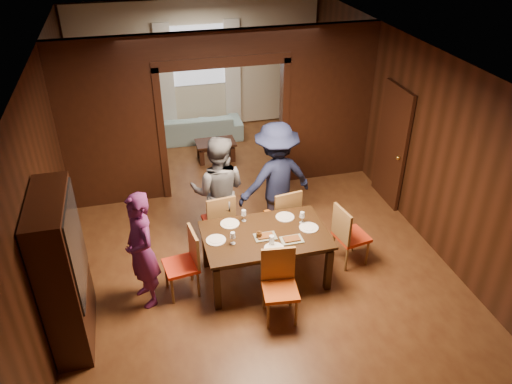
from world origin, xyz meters
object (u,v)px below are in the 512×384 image
object	(u,v)px
person_grey	(218,192)
chair_left	(181,264)
chair_far_l	(218,219)
chair_far_r	(282,214)
person_navy	(276,180)
chair_near	(280,288)
hutch	(63,272)
coffee_table	(216,151)
person_purple	(141,251)
sofa	(198,127)
chair_right	(352,234)
dining_table	(265,256)

from	to	relation	value
person_grey	chair_left	xyz separation A→B (m)	(-0.73, -1.05, -0.42)
chair_far_l	chair_far_r	bearing A→B (deg)	167.74
person_navy	chair_far_r	size ratio (longest dim) A/B	1.94
chair_near	hutch	distance (m)	2.62
chair_far_l	coffee_table	bearing A→B (deg)	-105.20
person_navy	hutch	bearing A→B (deg)	16.00
person_purple	chair_near	xyz separation A→B (m)	(1.65, -0.76, -0.35)
chair_far_r	hutch	bearing A→B (deg)	13.89
chair_far_r	chair_far_l	bearing A→B (deg)	-15.03
sofa	coffee_table	world-z (taller)	sofa
person_purple	coffee_table	world-z (taller)	person_purple
person_grey	chair_left	distance (m)	1.35
person_navy	hutch	xyz separation A→B (m)	(-3.03, -1.55, 0.06)
chair_left	chair_near	distance (m)	1.41
person_purple	person_grey	xyz separation A→B (m)	(1.22, 1.09, 0.07)
coffee_table	chair_near	distance (m)	4.62
coffee_table	sofa	bearing A→B (deg)	100.45
person_grey	chair_far_r	size ratio (longest dim) A/B	1.86
sofa	chair_left	world-z (taller)	chair_left
person_purple	chair_far_r	bearing A→B (deg)	91.34
person_grey	chair_far_r	xyz separation A→B (m)	(0.95, -0.23, -0.42)
chair_right	chair_far_r	xyz separation A→B (m)	(-0.83, 0.77, 0.00)
chair_far_l	chair_near	distance (m)	1.79
dining_table	coffee_table	bearing A→B (deg)	90.26
dining_table	chair_far_r	world-z (taller)	chair_far_r
chair_left	chair_right	size ratio (longest dim) A/B	1.00
chair_right	chair_far_l	bearing A→B (deg)	54.33
sofa	chair_right	size ratio (longest dim) A/B	2.01
chair_far_r	hutch	xyz separation A→B (m)	(-3.06, -1.26, 0.52)
person_grey	chair_left	bearing A→B (deg)	72.81
person_grey	dining_table	xyz separation A→B (m)	(0.46, -1.04, -0.52)
chair_right	hutch	bearing A→B (deg)	87.36
sofa	coffee_table	size ratio (longest dim) A/B	2.43
person_purple	chair_far_r	world-z (taller)	person_purple
sofa	chair_left	xyz separation A→B (m)	(-0.97, -4.91, 0.20)
chair_far_l	chair_near	bearing A→B (deg)	99.49
person_grey	person_navy	xyz separation A→B (m)	(0.92, 0.06, 0.04)
chair_right	chair_near	distance (m)	1.59
hutch	person_grey	bearing A→B (deg)	35.26
person_purple	chair_right	distance (m)	3.02
chair_left	person_navy	bearing A→B (deg)	116.30
sofa	dining_table	world-z (taller)	dining_table
dining_table	chair_near	world-z (taller)	chair_near
person_grey	sofa	xyz separation A→B (m)	(0.24, 3.86, -0.62)
dining_table	hutch	world-z (taller)	hutch
person_purple	chair_near	bearing A→B (deg)	44.98
chair_left	person_purple	bearing A→B (deg)	-93.04
person_purple	person_grey	size ratio (longest dim) A/B	0.92
chair_left	chair_right	bearing A→B (deg)	83.54
person_purple	chair_left	world-z (taller)	person_purple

